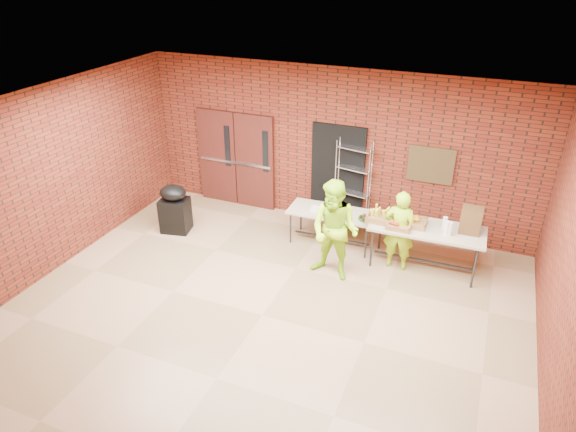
% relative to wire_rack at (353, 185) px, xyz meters
% --- Properties ---
extents(room, '(8.08, 7.08, 3.28)m').
position_rel_wire_rack_xyz_m(room, '(-0.47, -3.32, 0.66)').
color(room, olive).
rests_on(room, ground).
extents(double_doors, '(1.78, 0.12, 2.10)m').
position_rel_wire_rack_xyz_m(double_doors, '(-2.66, 0.12, 0.11)').
color(double_doors, '#441413').
rests_on(double_doors, room).
extents(dark_doorway, '(1.10, 0.06, 2.10)m').
position_rel_wire_rack_xyz_m(dark_doorway, '(-0.37, 0.14, 0.11)').
color(dark_doorway, black).
rests_on(dark_doorway, room).
extents(bronze_plaque, '(0.85, 0.04, 0.70)m').
position_rel_wire_rack_xyz_m(bronze_plaque, '(1.43, 0.13, 0.61)').
color(bronze_plaque, '#3E3119').
rests_on(bronze_plaque, room).
extents(wire_rack, '(0.72, 0.35, 1.88)m').
position_rel_wire_rack_xyz_m(wire_rack, '(0.00, 0.00, 0.00)').
color(wire_rack, '#B0AFB6').
rests_on(wire_rack, room).
extents(table_left, '(1.70, 0.75, 0.69)m').
position_rel_wire_rack_xyz_m(table_left, '(-0.16, -0.78, -0.30)').
color(table_left, tan).
rests_on(table_left, room).
extents(table_right, '(2.00, 0.88, 0.81)m').
position_rel_wire_rack_xyz_m(table_right, '(1.63, -0.95, -0.20)').
color(table_right, tan).
rests_on(table_right, room).
extents(basket_bananas, '(0.49, 0.38, 0.15)m').
position_rel_wire_rack_xyz_m(basket_bananas, '(0.82, -1.01, -0.06)').
color(basket_bananas, olive).
rests_on(basket_bananas, table_right).
extents(basket_oranges, '(0.47, 0.36, 0.15)m').
position_rel_wire_rack_xyz_m(basket_oranges, '(1.37, -0.96, -0.06)').
color(basket_oranges, olive).
rests_on(basket_oranges, table_right).
extents(basket_apples, '(0.41, 0.32, 0.13)m').
position_rel_wire_rack_xyz_m(basket_apples, '(1.17, -1.17, -0.07)').
color(basket_apples, olive).
rests_on(basket_apples, table_right).
extents(muffin_tray, '(0.35, 0.35, 0.09)m').
position_rel_wire_rack_xyz_m(muffin_tray, '(0.54, -0.82, -0.21)').
color(muffin_tray, '#184D14').
rests_on(muffin_tray, table_left).
extents(napkin_box, '(0.20, 0.13, 0.07)m').
position_rel_wire_rack_xyz_m(napkin_box, '(-0.46, -0.83, -0.21)').
color(napkin_box, white).
rests_on(napkin_box, table_left).
extents(coffee_dispenser, '(0.34, 0.31, 0.45)m').
position_rel_wire_rack_xyz_m(coffee_dispenser, '(2.31, -0.83, 0.10)').
color(coffee_dispenser, '#543A1C').
rests_on(coffee_dispenser, table_right).
extents(cup_stack_front, '(0.09, 0.09, 0.26)m').
position_rel_wire_rack_xyz_m(cup_stack_front, '(1.96, -1.09, 0.00)').
color(cup_stack_front, white).
rests_on(cup_stack_front, table_right).
extents(cup_stack_mid, '(0.08, 0.08, 0.24)m').
position_rel_wire_rack_xyz_m(cup_stack_mid, '(2.01, -1.08, -0.01)').
color(cup_stack_mid, white).
rests_on(cup_stack_mid, table_right).
extents(cup_stack_back, '(0.08, 0.08, 0.24)m').
position_rel_wire_rack_xyz_m(cup_stack_back, '(1.90, -0.91, -0.01)').
color(cup_stack_back, white).
rests_on(cup_stack_back, table_right).
extents(covered_grill, '(0.63, 0.56, 1.00)m').
position_rel_wire_rack_xyz_m(covered_grill, '(-3.24, -1.49, -0.44)').
color(covered_grill, black).
rests_on(covered_grill, room).
extents(volunteer_woman, '(0.55, 0.36, 1.50)m').
position_rel_wire_rack_xyz_m(volunteer_woman, '(1.18, -1.13, -0.19)').
color(volunteer_woman, '#A0E119').
rests_on(volunteer_woman, room).
extents(volunteer_man, '(0.98, 0.82, 1.80)m').
position_rel_wire_rack_xyz_m(volunteer_man, '(0.22, -1.83, -0.04)').
color(volunteer_man, '#A0E119').
rests_on(volunteer_man, room).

